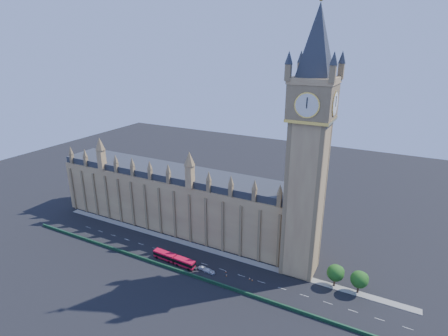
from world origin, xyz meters
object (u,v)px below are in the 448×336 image
at_px(red_bus, 174,259).
at_px(car_silver, 203,268).
at_px(car_grey, 193,267).
at_px(car_white, 209,271).

bearing_deg(red_bus, car_silver, 8.51).
distance_m(red_bus, car_grey, 8.73).
relative_size(red_bus, car_grey, 4.78).
bearing_deg(red_bus, car_white, 6.06).
bearing_deg(car_white, car_grey, 99.80).
bearing_deg(car_grey, car_white, -90.06).
bearing_deg(red_bus, car_grey, 4.12).
xyz_separation_m(red_bus, car_white, (15.49, 0.87, -0.98)).
distance_m(car_grey, car_white, 6.86).
xyz_separation_m(car_grey, car_white, (6.82, 0.68, 0.04)).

